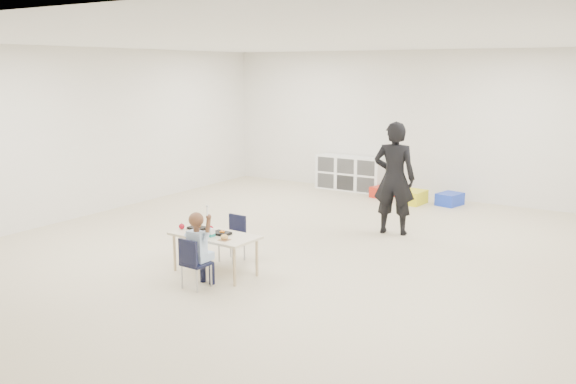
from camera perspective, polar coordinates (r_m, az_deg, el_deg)
The scene contains 16 objects.
room at distance 8.08m, azimuth 0.04°, elevation 3.99°, with size 9.00×9.02×2.80m.
table at distance 7.48m, azimuth -6.84°, elevation -5.73°, with size 1.10×0.59×0.49m.
chair_near at distance 7.03m, azimuth -8.59°, elevation -6.55°, with size 0.29×0.27×0.59m, color black, non-canonical shape.
chair_far at distance 7.92m, azimuth -5.30°, elevation -4.39°, with size 0.29×0.27×0.59m, color black, non-canonical shape.
child at distance 6.98m, azimuth -8.63°, elevation -5.21°, with size 0.39×0.39×0.93m, color #A4B9DE, non-canonical shape.
lunch_tray_near at distance 7.39m, azimuth -6.29°, elevation -3.85°, with size 0.22×0.16×0.03m, color black.
lunch_tray_far at distance 7.67m, azimuth -8.47°, elevation -3.35°, with size 0.22×0.16×0.03m, color black.
milk_carton at distance 7.28m, azimuth -7.21°, elevation -3.83°, with size 0.07×0.07×0.10m, color white.
bread_roll at distance 7.15m, azimuth -5.98°, elevation -4.23°, with size 0.09×0.09×0.07m, color tan.
apple_near at distance 7.54m, azimuth -7.27°, elevation -3.41°, with size 0.07×0.07×0.07m, color maroon.
apple_far at distance 7.69m, azimuth -9.92°, elevation -3.19°, with size 0.07×0.07×0.07m, color maroon.
cubby_shelf at distance 12.52m, azimuth 5.79°, elevation 1.77°, with size 1.40×0.40×0.70m, color white.
adult at distance 9.21m, azimuth 9.91°, elevation 1.28°, with size 0.62×0.41×1.70m, color black.
bin_red at distance 11.95m, azimuth 8.81°, elevation 0.01°, with size 0.33×0.42×0.21m, color red.
bin_yellow at distance 11.47m, azimuth 11.61°, elevation -0.47°, with size 0.39×0.50×0.24m, color yellow.
bin_blue at distance 11.50m, azimuth 14.90°, elevation -0.65°, with size 0.36×0.46×0.22m, color #1936BD.
Camera 1 is at (4.25, -6.79, 2.46)m, focal length 38.00 mm.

